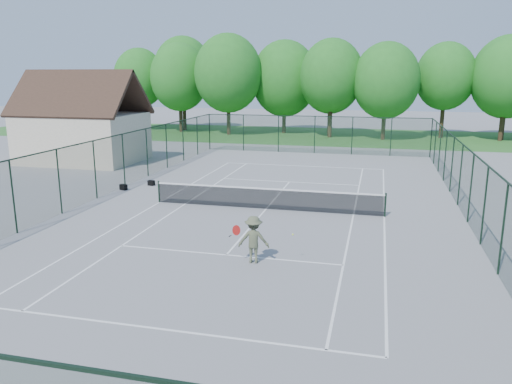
% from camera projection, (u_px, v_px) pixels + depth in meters
% --- Properties ---
extents(ground, '(140.00, 140.00, 0.00)m').
position_uv_depth(ground, '(266.00, 209.00, 23.80)').
color(ground, gray).
rests_on(ground, ground).
extents(grass_far, '(80.00, 16.00, 0.01)m').
position_uv_depth(grass_far, '(329.00, 136.00, 52.16)').
color(grass_far, '#37762E').
rests_on(grass_far, ground).
extents(court_lines, '(11.05, 23.85, 0.01)m').
position_uv_depth(court_lines, '(266.00, 209.00, 23.80)').
color(court_lines, white).
rests_on(court_lines, ground).
extents(tennis_net, '(11.08, 0.08, 1.10)m').
position_uv_depth(tennis_net, '(266.00, 197.00, 23.67)').
color(tennis_net, black).
rests_on(tennis_net, ground).
extents(fence_enclosure, '(18.05, 36.05, 3.02)m').
position_uv_depth(fence_enclosure, '(266.00, 177.00, 23.44)').
color(fence_enclosure, '#1B3823').
rests_on(fence_enclosure, ground).
extents(utility_building, '(8.60, 6.27, 6.63)m').
position_uv_depth(utility_building, '(82.00, 119.00, 36.25)').
color(utility_building, beige).
rests_on(utility_building, ground).
extents(tree_line_far, '(39.40, 6.40, 9.70)m').
position_uv_depth(tree_line_far, '(331.00, 77.00, 50.79)').
color(tree_line_far, '#3D2A1C').
rests_on(tree_line_far, ground).
extents(sports_bag_a, '(0.46, 0.35, 0.32)m').
position_uv_depth(sports_bag_a, '(123.00, 187.00, 27.73)').
color(sports_bag_a, black).
rests_on(sports_bag_a, ground).
extents(sports_bag_b, '(0.42, 0.30, 0.30)m').
position_uv_depth(sports_bag_b, '(151.00, 183.00, 28.87)').
color(sports_bag_b, black).
rests_on(sports_bag_b, ground).
extents(tennis_player, '(2.19, 0.91, 1.64)m').
position_uv_depth(tennis_player, '(254.00, 239.00, 16.89)').
color(tennis_player, '#555B40').
rests_on(tennis_player, ground).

